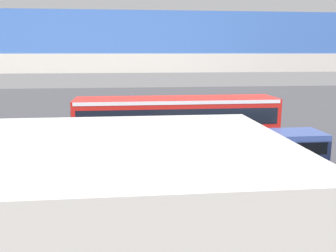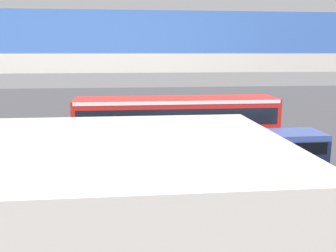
# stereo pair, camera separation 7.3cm
# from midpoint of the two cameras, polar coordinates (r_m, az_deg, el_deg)

# --- Properties ---
(ground) EXTENTS (80.00, 80.00, 0.00)m
(ground) POSITION_cam_midpoint_polar(r_m,az_deg,el_deg) (21.99, -0.67, -3.68)
(ground) COLOR #38383D
(city_bus) EXTENTS (11.54, 2.85, 3.15)m
(city_bus) POSITION_cam_midpoint_polar(r_m,az_deg,el_deg) (21.26, 1.19, 1.00)
(city_bus) COLOR red
(city_bus) RESTS_ON ground
(parked_van) EXTENTS (4.80, 2.17, 2.05)m
(parked_van) POSITION_cam_midpoint_polar(r_m,az_deg,el_deg) (17.96, 15.56, -3.65)
(parked_van) COLOR #33478C
(parked_van) RESTS_ON ground
(bicycle_blue) EXTENTS (1.77, 0.44, 0.96)m
(bicycle_blue) POSITION_cam_midpoint_polar(r_m,az_deg,el_deg) (17.46, -21.23, -7.20)
(bicycle_blue) COLOR black
(bicycle_blue) RESTS_ON ground
(traffic_sign) EXTENTS (0.08, 0.60, 2.80)m
(traffic_sign) POSITION_cam_midpoint_polar(r_m,az_deg,el_deg) (25.59, -5.62, 2.72)
(traffic_sign) COLOR slate
(traffic_sign) RESTS_ON ground
(lane_dash_leftmost) EXTENTS (2.00, 0.20, 0.01)m
(lane_dash_leftmost) POSITION_cam_midpoint_polar(r_m,az_deg,el_deg) (26.23, 11.81, -1.45)
(lane_dash_leftmost) COLOR silver
(lane_dash_leftmost) RESTS_ON ground
(lane_dash_left) EXTENTS (2.00, 0.20, 0.01)m
(lane_dash_left) POSITION_cam_midpoint_polar(r_m,az_deg,el_deg) (25.29, 3.15, -1.70)
(lane_dash_left) COLOR silver
(lane_dash_left) RESTS_ON ground
(lane_dash_centre) EXTENTS (2.00, 0.20, 0.01)m
(lane_dash_centre) POSITION_cam_midpoint_polar(r_m,az_deg,el_deg) (24.96, -5.95, -1.92)
(lane_dash_centre) COLOR silver
(lane_dash_centre) RESTS_ON ground
(lane_dash_right) EXTENTS (2.00, 0.20, 0.01)m
(lane_dash_right) POSITION_cam_midpoint_polar(r_m,az_deg,el_deg) (25.27, -15.06, -2.09)
(lane_dash_right) COLOR silver
(lane_dash_right) RESTS_ON ground
(pedestrian_overpass) EXTENTS (26.06, 2.60, 6.76)m
(pedestrian_overpass) POSITION_cam_midpoint_polar(r_m,az_deg,el_deg) (11.36, 4.22, 7.72)
(pedestrian_overpass) COLOR #B2ADA5
(pedestrian_overpass) RESTS_ON ground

